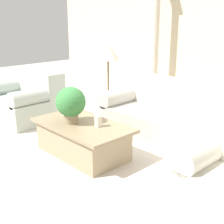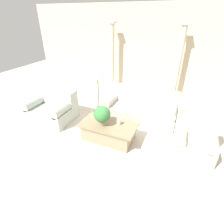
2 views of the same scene
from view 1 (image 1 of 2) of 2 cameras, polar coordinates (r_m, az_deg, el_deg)
ground_plane at (r=4.61m, az=0.45°, el=-6.22°), size 16.00×16.00×0.00m
wall_back at (r=6.59m, az=19.56°, el=14.29°), size 10.00×0.06×3.20m
sofa_long at (r=4.89m, az=10.55°, el=-0.72°), size 2.12×0.99×0.87m
loveseat at (r=5.97m, az=-15.31°, el=2.37°), size 1.31×0.99×0.87m
coffee_table at (r=4.28m, az=-5.41°, el=-4.88°), size 1.39×0.77×0.45m
potted_plant at (r=4.17m, az=-7.56°, el=1.67°), size 0.40×0.40×0.49m
pillar_candle at (r=4.05m, az=-2.56°, el=-1.66°), size 0.09×0.09×0.15m
floor_lamp at (r=5.72m, az=-0.72°, el=10.53°), size 0.40×0.40×1.36m
column_left at (r=6.95m, az=7.85°, el=12.98°), size 0.24×0.24×2.61m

